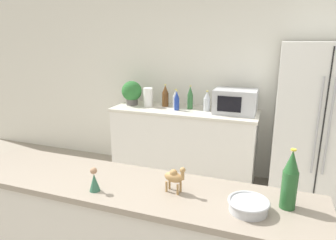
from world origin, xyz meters
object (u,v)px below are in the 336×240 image
(back_bottle_4, at_px, (165,96))
(camel_figurine, at_px, (174,177))
(refrigerator, at_px, (318,126))
(back_bottle_1, at_px, (207,101))
(back_bottle_0, at_px, (190,98))
(back_bottle_2, at_px, (177,101))
(back_bottle_3, at_px, (175,99))
(microwave, at_px, (235,101))
(paper_towel_roll, at_px, (148,97))
(wine_bottle, at_px, (290,180))
(fruit_bowl, at_px, (248,205))
(wise_man_figurine_blue, at_px, (94,181))
(potted_plant, at_px, (132,92))

(back_bottle_4, distance_m, camel_figurine, 2.27)
(refrigerator, xyz_separation_m, back_bottle_1, (-1.21, 0.08, 0.16))
(back_bottle_0, bearing_deg, back_bottle_2, -138.56)
(back_bottle_0, bearing_deg, back_bottle_3, -175.11)
(back_bottle_3, distance_m, camel_figurine, 2.18)
(back_bottle_3, bearing_deg, back_bottle_0, 4.89)
(microwave, relative_size, back_bottle_0, 1.66)
(paper_towel_roll, height_order, back_bottle_4, back_bottle_4)
(refrigerator, height_order, wine_bottle, refrigerator)
(back_bottle_3, height_order, fruit_bowl, back_bottle_3)
(back_bottle_4, height_order, camel_figurine, back_bottle_4)
(paper_towel_roll, bearing_deg, back_bottle_3, 4.68)
(fruit_bowl, height_order, camel_figurine, camel_figurine)
(microwave, bearing_deg, back_bottle_2, -172.34)
(camel_figurine, bearing_deg, wine_bottle, 4.51)
(paper_towel_roll, bearing_deg, wise_man_figurine_blue, -73.85)
(back_bottle_1, xyz_separation_m, back_bottle_2, (-0.35, -0.09, -0.00))
(potted_plant, relative_size, back_bottle_4, 1.11)
(paper_towel_roll, height_order, back_bottle_3, back_bottle_3)
(potted_plant, height_order, camel_figurine, potted_plant)
(microwave, relative_size, wise_man_figurine_blue, 3.43)
(back_bottle_3, bearing_deg, wise_man_figurine_blue, -83.02)
(fruit_bowl, bearing_deg, refrigerator, 75.51)
(back_bottle_0, height_order, back_bottle_1, back_bottle_0)
(back_bottle_2, bearing_deg, wise_man_figurine_blue, -84.06)
(paper_towel_roll, height_order, camel_figurine, paper_towel_roll)
(potted_plant, bearing_deg, wise_man_figurine_blue, -68.38)
(back_bottle_3, bearing_deg, microwave, -0.81)
(potted_plant, bearing_deg, back_bottle_1, 0.04)
(refrigerator, height_order, back_bottle_4, refrigerator)
(wine_bottle, distance_m, wise_man_figurine_blue, 1.02)
(potted_plant, xyz_separation_m, fruit_bowl, (1.69, -2.10, -0.11))
(potted_plant, relative_size, wine_bottle, 1.00)
(back_bottle_2, bearing_deg, microwave, 7.66)
(back_bottle_1, height_order, fruit_bowl, back_bottle_1)
(back_bottle_1, height_order, camel_figurine, back_bottle_1)
(back_bottle_4, bearing_deg, fruit_bowl, -60.09)
(wise_man_figurine_blue, bearing_deg, fruit_bowl, 5.72)
(camel_figurine, distance_m, wise_man_figurine_blue, 0.44)
(back_bottle_3, xyz_separation_m, camel_figurine, (0.69, -2.06, 0.00))
(wine_bottle, height_order, wise_man_figurine_blue, wine_bottle)
(potted_plant, relative_size, back_bottle_1, 1.29)
(paper_towel_roll, bearing_deg, camel_figurine, -62.70)
(refrigerator, xyz_separation_m, camel_figurine, (-0.93, -1.97, 0.16))
(microwave, distance_m, back_bottle_4, 0.89)
(refrigerator, distance_m, back_bottle_2, 1.57)
(potted_plant, xyz_separation_m, back_bottle_1, (1.00, 0.00, -0.05))
(back_bottle_2, xyz_separation_m, wine_bottle, (1.22, -1.92, 0.06))
(back_bottle_4, bearing_deg, refrigerator, -4.62)
(paper_towel_roll, distance_m, fruit_bowl, 2.55)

